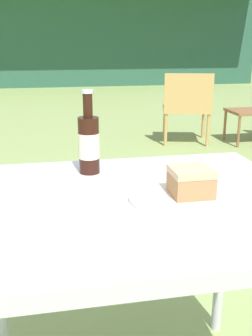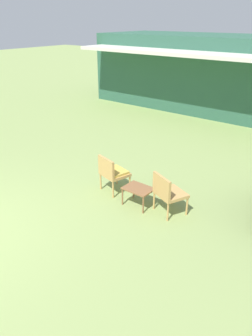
{
  "view_description": "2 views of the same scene",
  "coord_description": "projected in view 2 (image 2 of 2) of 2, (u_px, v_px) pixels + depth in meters",
  "views": [
    {
      "loc": [
        -0.19,
        -0.91,
        1.11
      ],
      "look_at": [
        0.0,
        0.1,
        0.78
      ],
      "focal_mm": 42.0,
      "sensor_mm": 36.0,
      "label": 1
    },
    {
      "loc": [
        5.34,
        -1.31,
        3.37
      ],
      "look_at": [
        2.01,
        2.86,
        0.9
      ],
      "focal_mm": 35.0,
      "sensor_mm": 36.0,
      "label": 2
    }
  ],
  "objects": [
    {
      "name": "cabin_building",
      "position": [
        225.0,
        74.0,
        12.55
      ],
      "size": [
        10.21,
        4.63,
        2.76
      ],
      "color": "#2D5B47",
      "rests_on": "ground_plane"
    },
    {
      "name": "wicker_chair_plain",
      "position": [
        168.0,
        191.0,
        6.0
      ],
      "size": [
        0.67,
        0.65,
        0.8
      ],
      "rotation": [
        0.0,
        0.0,
        2.73
      ],
      "color": "tan",
      "rests_on": "ground_plane"
    },
    {
      "name": "garden_side_table",
      "position": [
        138.0,
        190.0,
        6.31
      ],
      "size": [
        0.55,
        0.41,
        0.38
      ],
      "color": "brown",
      "rests_on": "ground_plane"
    },
    {
      "name": "wicker_chair_cushioned",
      "position": [
        113.0,
        172.0,
        6.77
      ],
      "size": [
        0.62,
        0.6,
        0.8
      ],
      "rotation": [
        0.0,
        0.0,
        2.89
      ],
      "color": "tan",
      "rests_on": "ground_plane"
    }
  ]
}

